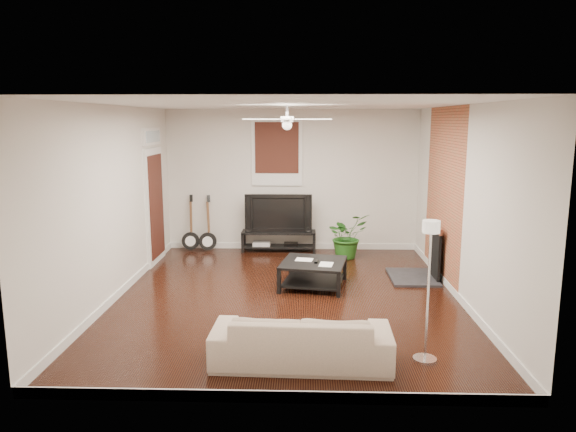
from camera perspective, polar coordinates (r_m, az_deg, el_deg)
name	(u,v)px	position (r m, az deg, el deg)	size (l,w,h in m)	color
room	(287,204)	(7.61, -0.09, 1.31)	(5.01, 6.01, 2.81)	black
brick_accent	(443,195)	(8.88, 16.39, 2.19)	(0.02, 2.20, 2.80)	#B4583A
fireplace	(423,251)	(8.99, 14.31, -3.72)	(0.80, 1.10, 0.92)	black
window_back	(277,153)	(10.52, -1.21, 6.82)	(1.00, 0.06, 1.30)	#3C1910
door_left	(155,195)	(9.89, -14.13, 2.20)	(0.08, 1.00, 2.50)	white
tv_stand	(279,241)	(10.58, -1.01, -2.72)	(1.47, 0.39, 0.41)	black
tv	(279,212)	(10.48, -1.01, 0.41)	(1.31, 0.17, 0.76)	black
coffee_table	(313,274)	(8.38, 2.74, -6.25)	(0.96, 0.96, 0.40)	black
sofa	(301,338)	(5.83, 1.46, -13.02)	(1.92, 0.75, 0.56)	tan
floor_lamp	(428,292)	(5.90, 14.85, -7.88)	(0.26, 0.26, 1.57)	silver
potted_plant	(347,236)	(10.09, 6.36, -2.13)	(0.77, 0.67, 0.86)	#225F1B
guitar_left	(190,223)	(10.70, -10.50, -0.76)	(0.35, 0.25, 1.13)	black
guitar_right	(207,224)	(10.61, -8.69, -0.81)	(0.35, 0.25, 1.13)	black
ceiling_fan	(287,119)	(7.52, -0.10, 10.39)	(1.24, 1.24, 0.32)	white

